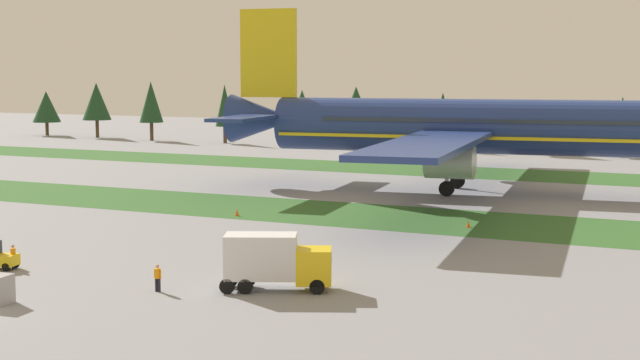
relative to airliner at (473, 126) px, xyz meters
The scene contains 9 objects.
grass_strip_near 25.02m from the airliner, 120.18° to the right, with size 320.00×14.84×0.01m, color #336028.
grass_strip_far 25.40m from the airliner, 119.64° to the left, with size 320.00×14.84×0.01m, color #336028.
airliner is the anchor object (origin of this frame).
catering_truck 51.98m from the airliner, 87.89° to the right, with size 7.29×4.91×3.58m.
ground_crew_marshaller 55.66m from the airliner, 94.80° to the right, with size 0.56×0.36×1.74m.
ground_crew_loader 56.97m from the airliner, 108.20° to the right, with size 0.36×0.52×1.74m.
taxiway_marker_0 31.35m from the airliner, 120.92° to the right, with size 0.44×0.44×0.69m, color orange.
taxiway_marker_1 25.17m from the airliner, 74.90° to the right, with size 0.44×0.44×0.58m, color orange.
distant_tree_line 57.18m from the airliner, 110.81° to the left, with size 200.55×9.85×11.81m.
Camera 1 is at (40.81, -38.72, 13.73)m, focal length 52.31 mm.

